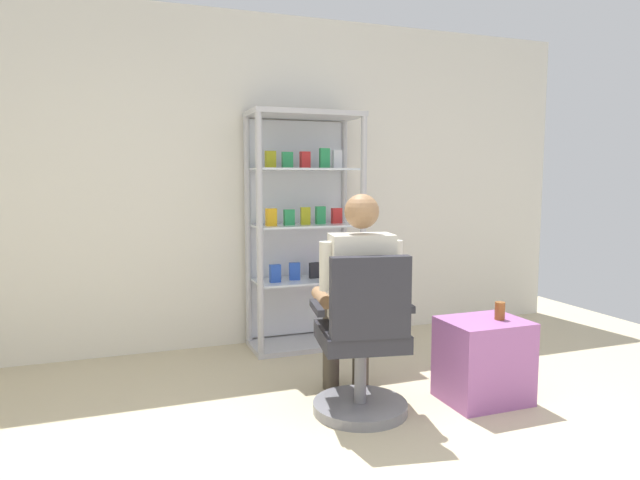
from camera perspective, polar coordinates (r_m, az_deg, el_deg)
back_wall at (r=4.66m, az=-7.44°, el=5.94°), size 6.00×0.10×2.70m
display_cabinet_main at (r=4.56m, az=-1.80°, el=1.16°), size 0.90×0.45×1.90m
office_chair at (r=3.27m, az=4.41°, el=-11.16°), size 0.61×0.57×0.96m
seated_shopkeeper at (r=3.35m, az=3.77°, el=-5.13°), size 0.54×0.61×1.29m
storage_crate at (r=3.67m, az=16.38°, el=-11.73°), size 0.50×0.40×0.51m
tea_glass at (r=3.62m, az=17.93°, el=-6.91°), size 0.06×0.06×0.11m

